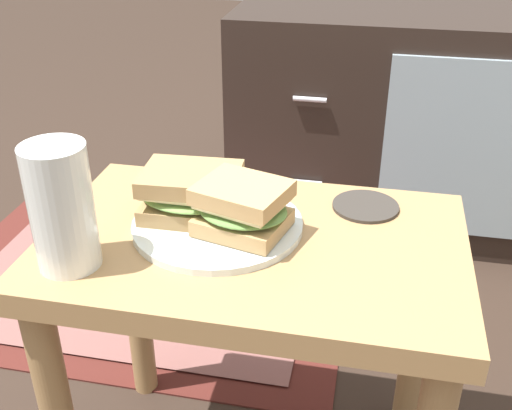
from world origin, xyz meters
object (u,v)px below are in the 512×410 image
Objects in this scene: beer_glass at (62,210)px; plate at (218,225)px; coaster at (366,206)px; sandwich_back at (243,207)px; tv_cabinet at (416,120)px; sandwich_front at (192,193)px.

plate is at bearing 37.53° from beer_glass.
beer_glass reaches higher than coaster.
sandwich_back is at bearing -17.77° from plate.
coaster is at bearing 31.82° from beer_glass.
tv_cabinet is at bearing 74.38° from sandwich_back.
beer_glass is (-0.12, -0.13, 0.03)m from sandwich_front.
beer_glass is 0.42m from coaster.
beer_glass reaches higher than sandwich_back.
tv_cabinet is at bearing 66.43° from beer_glass.
tv_cabinet is at bearing 69.64° from sandwich_front.
beer_glass is (-0.19, -0.11, 0.03)m from sandwich_back.
sandwich_back is (0.08, -0.02, 0.00)m from sandwich_front.
sandwich_back is 0.20m from coaster.
tv_cabinet reaches higher than sandwich_back.
tv_cabinet reaches higher than plate.
coaster is at bearing 26.64° from plate.
plate reaches higher than coaster.
sandwich_back is 0.88× the size of beer_glass.
beer_glass is at bearing -142.47° from plate.
tv_cabinet is 1.00m from sandwich_back.
tv_cabinet is 1.00m from sandwich_front.
plate is at bearing -107.99° from tv_cabinet.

